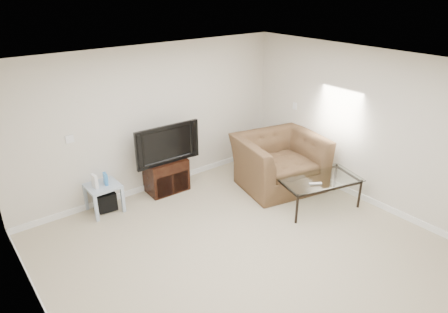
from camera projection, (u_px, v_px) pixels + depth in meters
floor at (249, 255)px, 5.41m from camera, size 5.00×5.00×0.00m
ceiling at (255, 70)px, 4.39m from camera, size 5.00×5.00×0.00m
wall_back at (153, 120)px, 6.70m from camera, size 5.00×0.02×2.50m
wall_left at (38, 249)px, 3.50m from camera, size 0.02×5.00×2.50m
wall_right at (370, 129)px, 6.30m from camera, size 0.02×5.00×2.50m
plate_back at (70, 139)px, 5.91m from camera, size 0.12×0.02×0.12m
plate_right_switch at (295, 106)px, 7.45m from camera, size 0.02×0.09×0.13m
plate_right_outlet at (303, 158)px, 7.62m from camera, size 0.02×0.08×0.12m
tv_stand at (166, 175)px, 6.96m from camera, size 0.71×0.51×0.58m
dvd_player at (166, 166)px, 6.86m from camera, size 0.38×0.27×0.05m
television at (165, 142)px, 6.69m from camera, size 1.08×0.25×0.67m
side_table at (104, 198)px, 6.35m from camera, size 0.49×0.49×0.47m
subwoofer at (106, 200)px, 6.41m from camera, size 0.33×0.33×0.29m
game_console at (95, 181)px, 6.13m from camera, size 0.06×0.16×0.21m
game_case at (106, 179)px, 6.24m from camera, size 0.07×0.14×0.19m
recliner at (280, 153)px, 7.00m from camera, size 1.59×1.20×1.24m
coffee_table at (317, 192)px, 6.49m from camera, size 1.42×1.02×0.50m
remote at (315, 184)px, 6.19m from camera, size 0.20×0.15×0.02m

